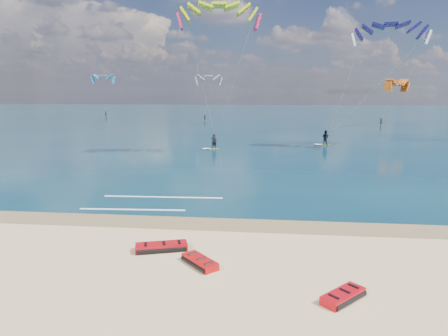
% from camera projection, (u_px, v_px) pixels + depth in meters
% --- Properties ---
extents(ground, '(320.00, 320.00, 0.00)m').
position_uv_depth(ground, '(228.00, 141.00, 58.47)').
color(ground, tan).
rests_on(ground, ground).
extents(wet_sand_strip, '(320.00, 2.40, 0.01)m').
position_uv_depth(wet_sand_strip, '(165.00, 222.00, 22.34)').
color(wet_sand_strip, brown).
rests_on(wet_sand_strip, ground).
extents(sea, '(320.00, 200.00, 0.04)m').
position_uv_depth(sea, '(248.00, 116.00, 120.97)').
color(sea, '#0B293C').
rests_on(sea, ground).
extents(packed_kite_left, '(2.75, 1.79, 0.40)m').
position_uv_depth(packed_kite_left, '(162.00, 250.00, 18.33)').
color(packed_kite_left, '#B70910').
rests_on(packed_kite_left, ground).
extents(packed_kite_mid, '(2.11, 2.16, 0.37)m').
position_uv_depth(packed_kite_mid, '(200.00, 265.00, 16.77)').
color(packed_kite_mid, '#BB0D0D').
rests_on(packed_kite_mid, ground).
extents(packed_kite_right, '(2.09, 2.10, 0.36)m').
position_uv_depth(packed_kite_right, '(343.00, 300.00, 13.97)').
color(packed_kite_right, '#BB0811').
rests_on(packed_kite_right, ground).
extents(kitesurfer_main, '(9.02, 9.11, 17.63)m').
position_uv_depth(kitesurfer_main, '(216.00, 74.00, 45.11)').
color(kitesurfer_main, yellow).
rests_on(kitesurfer_main, sea).
extents(kitesurfer_far, '(13.32, 8.11, 16.48)m').
position_uv_depth(kitesurfer_far, '(357.00, 81.00, 49.62)').
color(kitesurfer_far, '#ACD620').
rests_on(kitesurfer_far, sea).
extents(shoreline_foam, '(8.53, 3.67, 0.01)m').
position_uv_depth(shoreline_foam, '(150.00, 202.00, 26.17)').
color(shoreline_foam, white).
rests_on(shoreline_foam, ground).
extents(distant_kites, '(77.33, 25.79, 11.57)m').
position_uv_depth(distant_kites, '(212.00, 99.00, 96.93)').
color(distant_kites, teal).
rests_on(distant_kites, ground).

